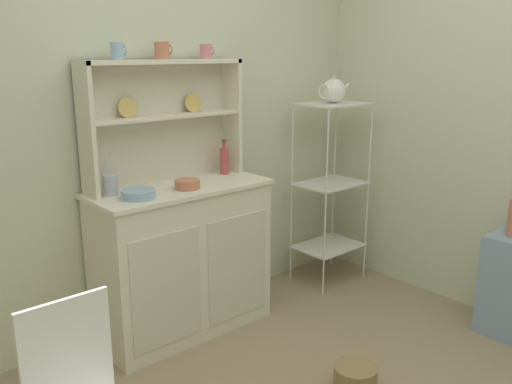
{
  "coord_description": "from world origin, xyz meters",
  "views": [
    {
      "loc": [
        -1.57,
        -1.13,
        1.62
      ],
      "look_at": [
        0.38,
        1.12,
        0.84
      ],
      "focal_mm": 37.76,
      "sensor_mm": 36.0,
      "label": 1
    }
  ],
  "objects_px": {
    "bakers_rack": "(331,177)",
    "bowl_mixing_large": "(138,194)",
    "cup_sky_0": "(117,51)",
    "hutch_cabinet": "(183,258)",
    "porcelain_teapot": "(334,91)",
    "hutch_shelf_unit": "(162,112)",
    "utensil_jar": "(110,184)",
    "floor_basket": "(355,378)",
    "jam_bottle": "(224,160)"
  },
  "relations": [
    {
      "from": "hutch_cabinet",
      "to": "hutch_shelf_unit",
      "type": "xyz_separation_m",
      "value": [
        -0.0,
        0.16,
        0.83
      ]
    },
    {
      "from": "bakers_rack",
      "to": "cup_sky_0",
      "type": "bearing_deg",
      "value": 172.57
    },
    {
      "from": "cup_sky_0",
      "to": "jam_bottle",
      "type": "distance_m",
      "value": 0.92
    },
    {
      "from": "hutch_cabinet",
      "to": "hutch_shelf_unit",
      "type": "bearing_deg",
      "value": 90.0
    },
    {
      "from": "jam_bottle",
      "to": "bakers_rack",
      "type": "bearing_deg",
      "value": -10.78
    },
    {
      "from": "floor_basket",
      "to": "bowl_mixing_large",
      "type": "bearing_deg",
      "value": 121.37
    },
    {
      "from": "cup_sky_0",
      "to": "utensil_jar",
      "type": "distance_m",
      "value": 0.69
    },
    {
      "from": "cup_sky_0",
      "to": "bowl_mixing_large",
      "type": "distance_m",
      "value": 0.74
    },
    {
      "from": "floor_basket",
      "to": "cup_sky_0",
      "type": "bearing_deg",
      "value": 115.73
    },
    {
      "from": "jam_bottle",
      "to": "porcelain_teapot",
      "type": "relative_size",
      "value": 0.84
    },
    {
      "from": "hutch_cabinet",
      "to": "porcelain_teapot",
      "type": "distance_m",
      "value": 1.5
    },
    {
      "from": "jam_bottle",
      "to": "bowl_mixing_large",
      "type": "bearing_deg",
      "value": -166.84
    },
    {
      "from": "hutch_cabinet",
      "to": "jam_bottle",
      "type": "xyz_separation_m",
      "value": [
        0.38,
        0.09,
        0.52
      ]
    },
    {
      "from": "hutch_shelf_unit",
      "to": "bakers_rack",
      "type": "bearing_deg",
      "value": -10.99
    },
    {
      "from": "cup_sky_0",
      "to": "hutch_cabinet",
      "type": "bearing_deg",
      "value": -24.36
    },
    {
      "from": "cup_sky_0",
      "to": "bowl_mixing_large",
      "type": "xyz_separation_m",
      "value": [
        -0.03,
        -0.2,
        -0.71
      ]
    },
    {
      "from": "hutch_cabinet",
      "to": "cup_sky_0",
      "type": "xyz_separation_m",
      "value": [
        -0.27,
        0.12,
        1.17
      ]
    },
    {
      "from": "hutch_shelf_unit",
      "to": "utensil_jar",
      "type": "bearing_deg",
      "value": -167.46
    },
    {
      "from": "hutch_cabinet",
      "to": "utensil_jar",
      "type": "bearing_deg",
      "value": 168.36
    },
    {
      "from": "hutch_shelf_unit",
      "to": "cup_sky_0",
      "type": "height_order",
      "value": "cup_sky_0"
    },
    {
      "from": "hutch_cabinet",
      "to": "hutch_shelf_unit",
      "type": "height_order",
      "value": "hutch_shelf_unit"
    },
    {
      "from": "bakers_rack",
      "to": "jam_bottle",
      "type": "bearing_deg",
      "value": 169.22
    },
    {
      "from": "porcelain_teapot",
      "to": "bowl_mixing_large",
      "type": "bearing_deg",
      "value": -179.83
    },
    {
      "from": "hutch_cabinet",
      "to": "jam_bottle",
      "type": "bearing_deg",
      "value": 12.75
    },
    {
      "from": "hutch_shelf_unit",
      "to": "porcelain_teapot",
      "type": "distance_m",
      "value": 1.22
    },
    {
      "from": "utensil_jar",
      "to": "hutch_shelf_unit",
      "type": "bearing_deg",
      "value": 12.54
    },
    {
      "from": "bakers_rack",
      "to": "bowl_mixing_large",
      "type": "distance_m",
      "value": 1.5
    },
    {
      "from": "jam_bottle",
      "to": "porcelain_teapot",
      "type": "xyz_separation_m",
      "value": [
        0.81,
        -0.16,
        0.39
      ]
    },
    {
      "from": "utensil_jar",
      "to": "hutch_cabinet",
      "type": "bearing_deg",
      "value": -11.64
    },
    {
      "from": "cup_sky_0",
      "to": "utensil_jar",
      "type": "xyz_separation_m",
      "value": [
        -0.11,
        -0.04,
        -0.68
      ]
    },
    {
      "from": "utensil_jar",
      "to": "porcelain_teapot",
      "type": "height_order",
      "value": "porcelain_teapot"
    },
    {
      "from": "utensil_jar",
      "to": "bakers_rack",
      "type": "bearing_deg",
      "value": -5.34
    },
    {
      "from": "bakers_rack",
      "to": "utensil_jar",
      "type": "distance_m",
      "value": 1.59
    },
    {
      "from": "hutch_shelf_unit",
      "to": "bakers_rack",
      "type": "distance_m",
      "value": 1.33
    },
    {
      "from": "bowl_mixing_large",
      "to": "utensil_jar",
      "type": "xyz_separation_m",
      "value": [
        -0.08,
        0.15,
        0.04
      ]
    },
    {
      "from": "hutch_cabinet",
      "to": "porcelain_teapot",
      "type": "relative_size",
      "value": 4.08
    },
    {
      "from": "bakers_rack",
      "to": "bowl_mixing_large",
      "type": "bearing_deg",
      "value": -179.83
    },
    {
      "from": "hutch_cabinet",
      "to": "utensil_jar",
      "type": "relative_size",
      "value": 4.13
    },
    {
      "from": "floor_basket",
      "to": "jam_bottle",
      "type": "bearing_deg",
      "value": 85.78
    },
    {
      "from": "bakers_rack",
      "to": "utensil_jar",
      "type": "relative_size",
      "value": 5.11
    },
    {
      "from": "floor_basket",
      "to": "utensil_jar",
      "type": "height_order",
      "value": "utensil_jar"
    },
    {
      "from": "hutch_shelf_unit",
      "to": "porcelain_teapot",
      "type": "height_order",
      "value": "hutch_shelf_unit"
    },
    {
      "from": "hutch_cabinet",
      "to": "cup_sky_0",
      "type": "height_order",
      "value": "cup_sky_0"
    },
    {
      "from": "bowl_mixing_large",
      "to": "utensil_jar",
      "type": "bearing_deg",
      "value": 117.92
    },
    {
      "from": "jam_bottle",
      "to": "porcelain_teapot",
      "type": "height_order",
      "value": "porcelain_teapot"
    },
    {
      "from": "floor_basket",
      "to": "bowl_mixing_large",
      "type": "xyz_separation_m",
      "value": [
        -0.6,
        0.98,
        0.84
      ]
    },
    {
      "from": "hutch_cabinet",
      "to": "jam_bottle",
      "type": "distance_m",
      "value": 0.65
    },
    {
      "from": "bowl_mixing_large",
      "to": "porcelain_teapot",
      "type": "relative_size",
      "value": 0.7
    },
    {
      "from": "hutch_shelf_unit",
      "to": "bakers_rack",
      "type": "xyz_separation_m",
      "value": [
        1.2,
        -0.23,
        -0.52
      ]
    },
    {
      "from": "floor_basket",
      "to": "cup_sky_0",
      "type": "xyz_separation_m",
      "value": [
        -0.57,
        1.18,
        1.56
      ]
    }
  ]
}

